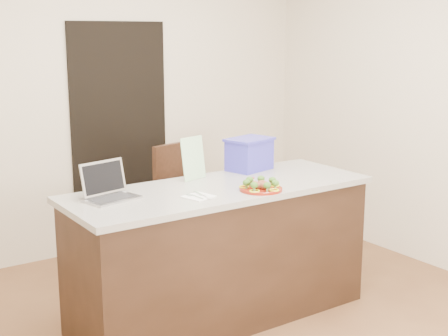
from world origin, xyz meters
TOP-DOWN VIEW (x-y plane):
  - ground at (0.00, 0.00)m, footprint 4.00×4.00m
  - room_shell at (0.00, 0.00)m, footprint 4.00×4.00m
  - doorway at (0.10, 1.98)m, footprint 0.90×0.02m
  - island at (0.00, 0.25)m, footprint 2.06×0.76m
  - plate at (0.15, 0.01)m, footprint 0.28×0.28m
  - meatballs at (0.15, 0.01)m, footprint 0.11×0.11m
  - broccoli at (0.15, 0.01)m, footprint 0.23×0.23m
  - pepper_rings at (0.15, 0.01)m, footprint 0.27×0.27m
  - napkin at (-0.27, 0.10)m, footprint 0.20×0.20m
  - fork at (-0.29, 0.10)m, footprint 0.03×0.15m
  - knife at (-0.24, 0.08)m, footprint 0.03×0.20m
  - yogurt_bottle at (0.16, 0.11)m, footprint 0.03×0.03m
  - laptop at (-0.73, 0.39)m, footprint 0.35×0.31m
  - leaflet at (-0.04, 0.52)m, footprint 0.21×0.09m
  - blue_box at (0.45, 0.54)m, footprint 0.38×0.31m
  - chair at (0.25, 1.18)m, footprint 0.56×0.56m

SIDE VIEW (x-z plane):
  - ground at x=0.00m, z-range 0.00..0.00m
  - island at x=0.00m, z-range 0.00..0.92m
  - chair at x=0.25m, z-range 0.07..1.10m
  - napkin at x=-0.27m, z-range 0.92..0.93m
  - fork at x=-0.29m, z-range 0.93..0.93m
  - knife at x=-0.24m, z-range 0.93..0.93m
  - plate at x=0.15m, z-range 0.92..0.94m
  - pepper_rings at x=0.15m, z-range 0.94..0.95m
  - yogurt_bottle at x=0.16m, z-range 0.91..0.98m
  - meatballs at x=0.15m, z-range 0.94..0.98m
  - broccoli at x=0.15m, z-range 0.95..0.99m
  - laptop at x=-0.73m, z-range 0.87..1.09m
  - doorway at x=0.10m, z-range 0.00..2.00m
  - blue_box at x=0.45m, z-range 0.92..1.16m
  - leaflet at x=-0.04m, z-range 0.92..1.21m
  - room_shell at x=0.00m, z-range -0.38..3.62m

